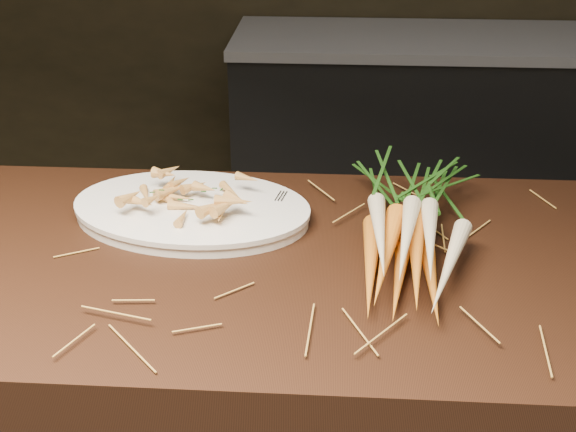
% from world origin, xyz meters
% --- Properties ---
extents(back_counter, '(1.82, 0.62, 0.84)m').
position_xyz_m(back_counter, '(0.30, 2.18, 0.42)').
color(back_counter, black).
rests_on(back_counter, ground).
extents(straw_bedding, '(1.40, 0.60, 0.02)m').
position_xyz_m(straw_bedding, '(0.00, 0.30, 0.91)').
color(straw_bedding, '#AD742C').
rests_on(straw_bedding, main_counter).
extents(root_veg_bunch, '(0.22, 0.56, 0.10)m').
position_xyz_m(root_veg_bunch, '(-0.06, 0.38, 0.95)').
color(root_veg_bunch, '#BF5F1A').
rests_on(root_veg_bunch, main_counter).
extents(serving_platter, '(0.49, 0.36, 0.02)m').
position_xyz_m(serving_platter, '(-0.46, 0.43, 0.91)').
color(serving_platter, white).
rests_on(serving_platter, main_counter).
extents(roasted_veg_heap, '(0.24, 0.19, 0.05)m').
position_xyz_m(roasted_veg_heap, '(-0.46, 0.43, 0.95)').
color(roasted_veg_heap, '#A57033').
rests_on(roasted_veg_heap, serving_platter).
extents(serving_fork, '(0.05, 0.17, 0.00)m').
position_xyz_m(serving_fork, '(-0.31, 0.39, 0.93)').
color(serving_fork, silver).
rests_on(serving_fork, serving_platter).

